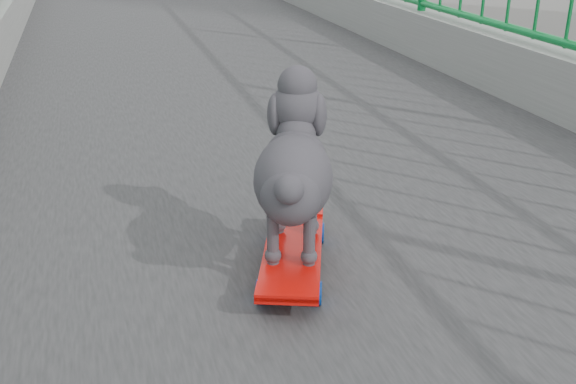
# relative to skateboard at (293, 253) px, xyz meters

# --- Properties ---
(skateboard) EXTENTS (0.34, 0.57, 0.07)m
(skateboard) POSITION_rel_skateboard_xyz_m (0.00, 0.00, 0.00)
(skateboard) COLOR red
(skateboard) RESTS_ON footbridge
(poodle) EXTENTS (0.32, 0.49, 0.43)m
(poodle) POSITION_rel_skateboard_xyz_m (0.01, 0.03, 0.25)
(poodle) COLOR #322E34
(poodle) RESTS_ON skateboard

